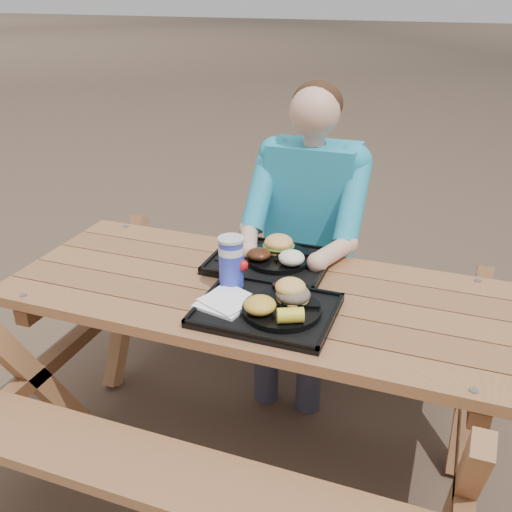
% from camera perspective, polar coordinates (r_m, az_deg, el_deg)
% --- Properties ---
extents(ground, '(60.00, 60.00, 0.00)m').
position_cam_1_polar(ground, '(2.51, 0.00, -18.45)').
color(ground, '#999999').
rests_on(ground, ground).
extents(picnic_table, '(1.80, 1.49, 0.75)m').
position_cam_1_polar(picnic_table, '(2.26, 0.00, -11.61)').
color(picnic_table, '#999999').
rests_on(picnic_table, ground).
extents(tray_near, '(0.45, 0.35, 0.02)m').
position_cam_1_polar(tray_near, '(1.90, 1.04, -5.55)').
color(tray_near, black).
rests_on(tray_near, picnic_table).
extents(tray_far, '(0.45, 0.35, 0.02)m').
position_cam_1_polar(tray_far, '(2.22, 1.37, -0.65)').
color(tray_far, black).
rests_on(tray_far, picnic_table).
extents(plate_near, '(0.26, 0.26, 0.02)m').
position_cam_1_polar(plate_near, '(1.87, 2.59, -5.40)').
color(plate_near, black).
rests_on(plate_near, tray_near).
extents(plate_far, '(0.26, 0.26, 0.02)m').
position_cam_1_polar(plate_far, '(2.21, 2.20, -0.20)').
color(plate_far, black).
rests_on(plate_far, tray_far).
extents(napkin_stack, '(0.19, 0.19, 0.02)m').
position_cam_1_polar(napkin_stack, '(1.92, -3.10, -4.58)').
color(napkin_stack, white).
rests_on(napkin_stack, tray_near).
extents(soda_cup, '(0.09, 0.09, 0.18)m').
position_cam_1_polar(soda_cup, '(2.00, -2.49, -0.74)').
color(soda_cup, '#1725B1').
rests_on(soda_cup, tray_near).
extents(condiment_bbq, '(0.05, 0.05, 0.03)m').
position_cam_1_polar(condiment_bbq, '(1.99, 2.31, -3.19)').
color(condiment_bbq, black).
rests_on(condiment_bbq, tray_near).
extents(condiment_mustard, '(0.06, 0.06, 0.03)m').
position_cam_1_polar(condiment_mustard, '(1.98, 4.13, -3.31)').
color(condiment_mustard, gold).
rests_on(condiment_mustard, tray_near).
extents(sandwich, '(0.11, 0.11, 0.11)m').
position_cam_1_polar(sandwich, '(1.88, 3.76, -2.96)').
color(sandwich, '#EEB454').
rests_on(sandwich, plate_near).
extents(mac_cheese, '(0.11, 0.11, 0.05)m').
position_cam_1_polar(mac_cheese, '(1.82, 0.40, -4.93)').
color(mac_cheese, gold).
rests_on(mac_cheese, plate_near).
extents(corn_cob, '(0.11, 0.11, 0.05)m').
position_cam_1_polar(corn_cob, '(1.78, 3.46, -5.94)').
color(corn_cob, yellow).
rests_on(corn_cob, plate_near).
extents(cutlery_far, '(0.05, 0.15, 0.01)m').
position_cam_1_polar(cutlery_far, '(2.27, -2.61, 0.33)').
color(cutlery_far, black).
rests_on(cutlery_far, tray_far).
extents(burger, '(0.12, 0.12, 0.10)m').
position_cam_1_polar(burger, '(2.23, 2.29, 1.70)').
color(burger, '#F1A455').
rests_on(burger, plate_far).
extents(baked_beans, '(0.09, 0.09, 0.04)m').
position_cam_1_polar(baked_beans, '(2.17, 0.30, 0.19)').
color(baked_beans, '#421D0D').
rests_on(baked_beans, plate_far).
extents(potato_salad, '(0.10, 0.10, 0.05)m').
position_cam_1_polar(potato_salad, '(2.13, 3.57, -0.18)').
color(potato_salad, white).
rests_on(potato_salad, plate_far).
extents(diner, '(0.48, 0.84, 1.28)m').
position_cam_1_polar(diner, '(2.62, 5.36, 0.60)').
color(diner, teal).
rests_on(diner, ground).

